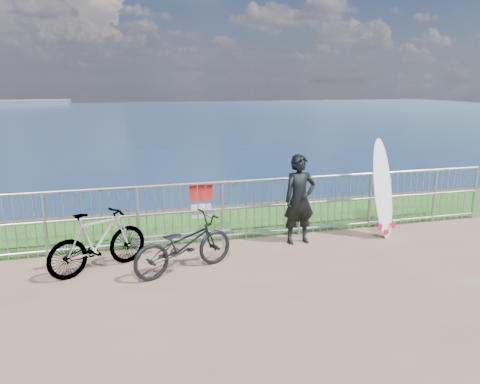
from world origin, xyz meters
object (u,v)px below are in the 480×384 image
object	(u,v)px
surfboard	(383,192)
bicycle_near	(184,245)
surfer	(300,199)
bicycle_far	(98,241)

from	to	relation	value
surfboard	bicycle_near	xyz separation A→B (m)	(-3.83, -0.68, -0.42)
surfer	bicycle_far	xyz separation A→B (m)	(-3.46, -0.39, -0.32)
surfer	bicycle_near	world-z (taller)	surfer
surfer	bicycle_near	bearing A→B (deg)	-162.31
surfboard	bicycle_far	xyz separation A→B (m)	(-5.08, -0.30, -0.37)
surfboard	bicycle_near	distance (m)	3.91
bicycle_near	surfer	bearing A→B (deg)	-91.28
bicycle_far	surfer	bearing A→B (deg)	-110.29
bicycle_near	surfboard	bearing A→B (deg)	-100.51
surfer	surfboard	size ratio (longest dim) A/B	0.87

